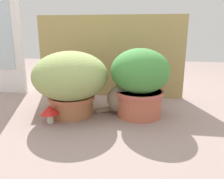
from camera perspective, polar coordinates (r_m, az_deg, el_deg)
ground_plane at (r=1.52m, az=-4.03°, el=-7.08°), size 6.00×6.00×0.00m
cardboard_backdrop at (r=1.95m, az=-0.60°, el=8.46°), size 1.28×0.03×0.70m
window_panel_white at (r=2.28m, az=-26.75°, el=11.57°), size 0.39×0.05×0.99m
grass_planter at (r=1.53m, az=-10.64°, el=2.48°), size 0.51×0.51×0.44m
leafy_planter at (r=1.49m, az=7.20°, el=2.46°), size 0.39×0.39×0.46m
cat at (r=1.55m, az=4.12°, el=-1.91°), size 0.39×0.24×0.32m
mushroom_ornament_red at (r=1.45m, az=-15.83°, el=-5.27°), size 0.12×0.12×0.12m
mushroom_ornament_pink at (r=1.50m, az=-12.47°, el=-3.03°), size 0.10×0.10×0.16m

